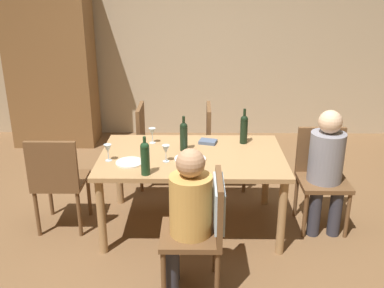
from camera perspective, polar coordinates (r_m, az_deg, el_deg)
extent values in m
plane|color=brown|center=(4.29, 0.00, -10.38)|extent=(10.00, 10.00, 0.00)
cube|color=tan|center=(6.45, 0.28, 13.03)|extent=(6.40, 0.12, 2.70)
cube|color=brown|center=(6.36, -17.58, 9.23)|extent=(1.10, 0.56, 2.10)
cube|color=#A87F51|center=(3.97, 0.00, -1.62)|extent=(1.64, 1.03, 0.04)
cylinder|color=#A87F51|center=(3.82, -11.58, -9.14)|extent=(0.07, 0.07, 0.69)
cylinder|color=#A87F51|center=(3.80, 11.48, -9.27)|extent=(0.07, 0.07, 0.69)
cylinder|color=#A87F51|center=(4.59, -9.38, -3.64)|extent=(0.07, 0.07, 0.69)
cylinder|color=#A87F51|center=(4.58, 9.54, -3.72)|extent=(0.07, 0.07, 0.69)
cylinder|color=brown|center=(4.24, 19.38, -8.70)|extent=(0.04, 0.04, 0.44)
cylinder|color=brown|center=(4.13, 14.32, -8.90)|extent=(0.04, 0.04, 0.44)
cylinder|color=brown|center=(4.56, 17.94, -6.37)|extent=(0.04, 0.04, 0.44)
cylinder|color=brown|center=(4.46, 13.24, -6.50)|extent=(0.04, 0.04, 0.44)
cube|color=brown|center=(4.24, 16.55, -4.72)|extent=(0.44, 0.44, 0.04)
cube|color=brown|center=(4.32, 16.19, -0.70)|extent=(0.44, 0.04, 0.44)
cylinder|color=brown|center=(3.28, -3.69, -16.87)|extent=(0.04, 0.04, 0.44)
cylinder|color=brown|center=(3.59, -3.25, -13.16)|extent=(0.04, 0.04, 0.44)
cylinder|color=brown|center=(3.28, 3.25, -16.93)|extent=(0.04, 0.04, 0.44)
cylinder|color=brown|center=(3.59, 2.99, -13.21)|extent=(0.04, 0.04, 0.44)
cube|color=brown|center=(3.29, -0.18, -11.59)|extent=(0.44, 0.44, 0.04)
cube|color=brown|center=(3.17, 3.47, -7.93)|extent=(0.04, 0.44, 0.44)
cube|color=#ADC6D6|center=(3.16, 3.47, -7.58)|extent=(0.07, 0.40, 0.31)
cylinder|color=brown|center=(5.17, -1.86, -2.02)|extent=(0.04, 0.04, 0.44)
cylinder|color=brown|center=(4.82, -2.05, -3.77)|extent=(0.04, 0.04, 0.44)
cylinder|color=brown|center=(5.20, -6.06, -1.99)|extent=(0.04, 0.04, 0.44)
cylinder|color=brown|center=(4.85, -6.55, -3.73)|extent=(0.04, 0.04, 0.44)
cube|color=brown|center=(4.91, -4.20, -0.28)|extent=(0.44, 0.44, 0.04)
cube|color=brown|center=(4.85, -6.63, 2.37)|extent=(0.04, 0.44, 0.44)
cylinder|color=brown|center=(4.58, -17.77, -6.20)|extent=(0.04, 0.04, 0.44)
cylinder|color=brown|center=(4.48, -13.12, -6.36)|extent=(0.04, 0.04, 0.44)
cylinder|color=brown|center=(4.27, -19.30, -8.49)|extent=(0.04, 0.04, 0.44)
cylinder|color=brown|center=(4.15, -14.31, -8.74)|extent=(0.04, 0.04, 0.44)
cube|color=brown|center=(4.26, -16.45, -4.56)|extent=(0.44, 0.44, 0.04)
cube|color=brown|center=(3.99, -17.59, -2.67)|extent=(0.44, 0.04, 0.44)
cylinder|color=brown|center=(5.19, 6.34, -2.04)|extent=(0.04, 0.04, 0.44)
cylinder|color=brown|center=(4.84, 6.75, -3.79)|extent=(0.04, 0.04, 0.44)
cylinder|color=brown|center=(5.16, 2.13, -2.03)|extent=(0.04, 0.04, 0.44)
cylinder|color=brown|center=(4.82, 2.24, -3.79)|extent=(0.04, 0.04, 0.44)
cube|color=brown|center=(4.91, 4.44, -0.32)|extent=(0.44, 0.44, 0.04)
cube|color=brown|center=(4.82, 2.14, 2.36)|extent=(0.04, 0.44, 0.44)
cylinder|color=#33333D|center=(4.24, 17.95, -8.34)|extent=(0.11, 0.11, 0.46)
cylinder|color=#33333D|center=(4.19, 15.50, -8.43)|extent=(0.11, 0.11, 0.46)
cylinder|color=gray|center=(4.14, 16.88, -1.75)|extent=(0.31, 0.31, 0.48)
sphere|color=beige|center=(4.03, 17.38, 2.74)|extent=(0.21, 0.21, 0.21)
cylinder|color=#33333D|center=(3.35, -2.72, -15.73)|extent=(0.11, 0.11, 0.46)
cylinder|color=#33333D|center=(3.50, -2.55, -13.94)|extent=(0.11, 0.11, 0.46)
cylinder|color=tan|center=(3.17, -0.18, -8.03)|extent=(0.31, 0.31, 0.47)
sphere|color=tan|center=(3.02, -0.19, -2.45)|extent=(0.20, 0.20, 0.20)
cylinder|color=#19381E|center=(3.55, -6.03, -2.24)|extent=(0.07, 0.07, 0.23)
sphere|color=#19381E|center=(3.50, -6.11, -0.35)|extent=(0.07, 0.07, 0.07)
cylinder|color=#19381E|center=(3.49, -6.14, 0.36)|extent=(0.03, 0.03, 0.07)
cylinder|color=black|center=(4.23, 6.68, 1.56)|extent=(0.07, 0.07, 0.23)
sphere|color=black|center=(4.19, 6.75, 3.18)|extent=(0.07, 0.07, 0.07)
cylinder|color=black|center=(4.17, 6.78, 3.91)|extent=(0.03, 0.03, 0.09)
cylinder|color=black|center=(4.02, -1.07, 0.64)|extent=(0.07, 0.07, 0.22)
sphere|color=black|center=(3.98, -1.08, 2.28)|extent=(0.07, 0.07, 0.07)
cylinder|color=black|center=(3.96, -1.09, 2.99)|extent=(0.03, 0.03, 0.09)
cylinder|color=silver|center=(3.82, -3.35, -2.22)|extent=(0.06, 0.06, 0.00)
cylinder|color=silver|center=(3.81, -3.36, -1.71)|extent=(0.01, 0.01, 0.07)
cone|color=silver|center=(3.78, -3.39, -0.69)|extent=(0.07, 0.07, 0.07)
cylinder|color=silver|center=(3.90, -10.68, -2.08)|extent=(0.06, 0.06, 0.00)
cylinder|color=silver|center=(3.89, -10.72, -1.58)|extent=(0.01, 0.01, 0.07)
cone|color=silver|center=(3.86, -10.79, -0.58)|extent=(0.07, 0.07, 0.07)
cylinder|color=silver|center=(4.25, -5.10, 0.16)|extent=(0.06, 0.06, 0.00)
cylinder|color=silver|center=(4.24, -5.11, 0.63)|extent=(0.01, 0.01, 0.07)
cone|color=silver|center=(4.22, -5.14, 1.55)|extent=(0.07, 0.07, 0.07)
cylinder|color=white|center=(3.85, -0.24, -1.94)|extent=(0.27, 0.27, 0.01)
cylinder|color=white|center=(3.82, -8.03, -2.36)|extent=(0.24, 0.24, 0.01)
cube|color=#4C5B75|center=(4.23, 2.06, 0.30)|extent=(0.19, 0.16, 0.03)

